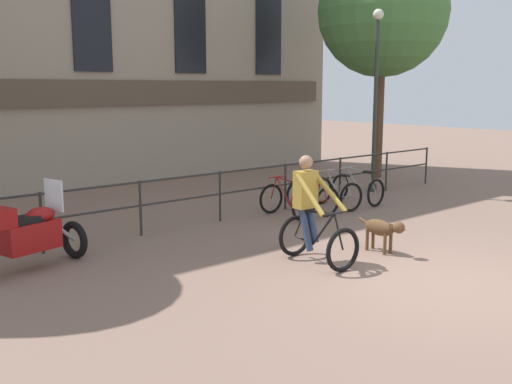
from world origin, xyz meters
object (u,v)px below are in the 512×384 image
parked_bicycle_mid_left (312,197)px  parked_bicycle_mid_right (336,193)px  street_lamp (376,92)px  parked_bicycle_far_end (358,189)px  parked_bicycle_near_lamp (287,201)px  parked_motorcycle (29,234)px  cyclist_with_bike (312,215)px  dog (383,229)px

parked_bicycle_mid_left → parked_bicycle_mid_right: same height
parked_bicycle_mid_right → street_lamp: size_ratio=0.25×
parked_bicycle_mid_right → street_lamp: bearing=-152.9°
parked_bicycle_far_end → street_lamp: street_lamp is taller
parked_bicycle_near_lamp → parked_motorcycle: bearing=3.7°
parked_bicycle_mid_left → cyclist_with_bike: bearing=51.5°
cyclist_with_bike → dog: 1.38m
parked_bicycle_mid_right → parked_bicycle_far_end: 0.78m
cyclist_with_bike → parked_motorcycle: 4.36m
dog → parked_motorcycle: (-4.85, 2.91, 0.15)m
dog → parked_bicycle_mid_left: bearing=66.8°
dog → street_lamp: 6.49m
parked_bicycle_near_lamp → parked_bicycle_far_end: (2.34, 0.00, 0.00)m
dog → parked_bicycle_mid_left: 3.39m
parked_bicycle_near_lamp → street_lamp: street_lamp is taller
parked_bicycle_mid_right → parked_bicycle_far_end: size_ratio=1.04×
parked_bicycle_mid_left → parked_bicycle_far_end: size_ratio=1.04×
dog → parked_bicycle_near_lamp: bearing=79.7°
parked_bicycle_mid_right → parked_bicycle_far_end: bearing=-172.1°
cyclist_with_bike → parked_motorcycle: cyclist_with_bike is taller
dog → cyclist_with_bike: bearing=164.3°
parked_bicycle_mid_right → cyclist_with_bike: bearing=44.5°
parked_bicycle_mid_left → dog: bearing=71.9°
parked_bicycle_near_lamp → street_lamp: (3.99, 0.85, 2.28)m
parked_bicycle_far_end → street_lamp: 2.94m
cyclist_with_bike → dog: size_ratio=1.67×
dog → parked_bicycle_far_end: 4.31m
parked_bicycle_near_lamp → parked_bicycle_mid_right: bearing=-177.7°
parked_motorcycle → parked_bicycle_mid_right: (7.11, 0.13, -0.20)m
cyclist_with_bike → parked_bicycle_mid_left: (2.76, 2.62, -0.41)m
parked_bicycle_mid_left → parked_bicycle_mid_right: 0.78m
parked_bicycle_near_lamp → parked_bicycle_mid_right: 1.56m
parked_motorcycle → street_lamp: bearing=-96.9°
parked_bicycle_mid_right → street_lamp: 3.44m
parked_bicycle_near_lamp → street_lamp: size_ratio=0.24×
cyclist_with_bike → dog: (1.27, -0.42, -0.35)m
parked_bicycle_near_lamp → parked_bicycle_far_end: 2.34m
parked_bicycle_mid_right → parked_bicycle_far_end: same height
dog → parked_bicycle_near_lamp: (0.71, 3.05, -0.06)m
dog → parked_bicycle_mid_left: (1.49, 3.05, -0.06)m
parked_bicycle_far_end → street_lamp: bearing=-156.2°
cyclist_with_bike → dog: bearing=-14.8°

